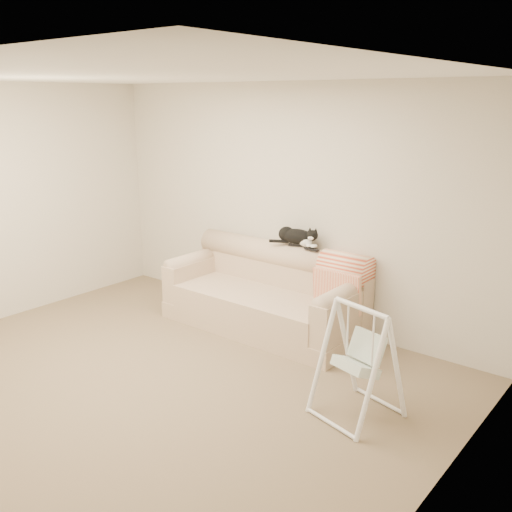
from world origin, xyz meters
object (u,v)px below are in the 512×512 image
(tuxedo_cat, at_px, (297,236))
(remote_a, at_px, (297,245))
(baby_swing, at_px, (359,361))
(sofa, at_px, (266,296))
(remote_b, at_px, (312,249))

(tuxedo_cat, bearing_deg, remote_a, 110.60)
(remote_a, xyz_separation_m, baby_swing, (1.45, -1.23, -0.45))
(sofa, xyz_separation_m, baby_swing, (1.67, -0.99, 0.11))
(tuxedo_cat, xyz_separation_m, baby_swing, (1.45, -1.23, -0.54))
(sofa, xyz_separation_m, tuxedo_cat, (0.22, 0.24, 0.65))
(baby_swing, bearing_deg, remote_a, 139.61)
(sofa, distance_m, baby_swing, 1.95)
(remote_b, distance_m, tuxedo_cat, 0.24)
(sofa, xyz_separation_m, remote_a, (0.22, 0.24, 0.56))
(remote_a, height_order, baby_swing, remote_a)
(remote_a, height_order, remote_b, remote_a)
(tuxedo_cat, bearing_deg, baby_swing, -40.38)
(sofa, distance_m, remote_a, 0.65)
(remote_a, relative_size, baby_swing, 0.20)
(sofa, height_order, remote_a, remote_a)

